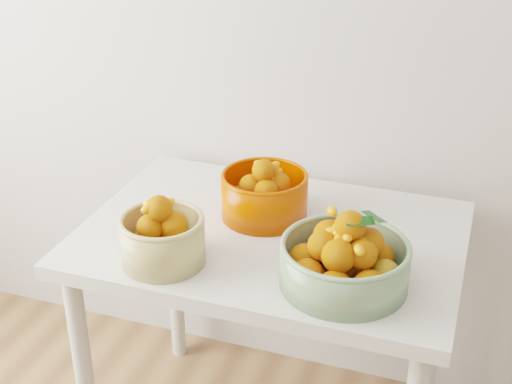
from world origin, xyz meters
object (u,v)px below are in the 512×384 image
table (271,262)px  bowl_orange (265,194)px  bowl_green (344,260)px  bowl_cream (163,238)px

table → bowl_orange: size_ratio=3.45×
table → bowl_green: bowl_green is taller
bowl_cream → bowl_orange: size_ratio=0.85×
table → bowl_orange: 0.19m
bowl_cream → bowl_orange: 0.34m
bowl_orange → bowl_green: bearing=-42.7°
table → bowl_cream: bowl_cream is taller
table → bowl_cream: (-0.21, -0.23, 0.16)m
bowl_cream → bowl_green: bearing=6.0°
table → bowl_orange: bowl_orange is taller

